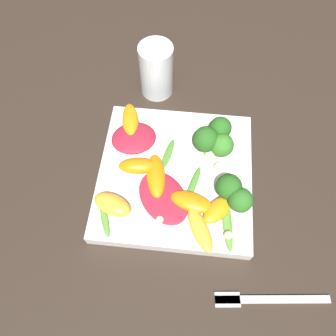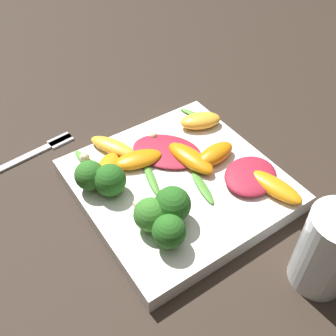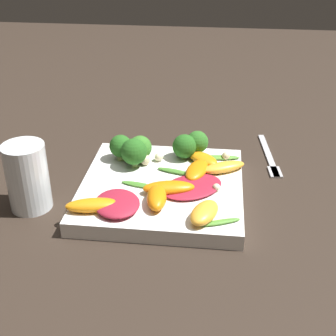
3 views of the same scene
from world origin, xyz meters
name	(u,v)px [view 3 (image 3 of 3)]	position (x,y,z in m)	size (l,w,h in m)	color
ground_plane	(162,195)	(0.00, 0.00, 0.00)	(2.40, 2.40, 0.00)	#2D231C
plate	(162,189)	(0.00, 0.00, 0.01)	(0.25, 0.25, 0.02)	white
drinking_glass	(27,177)	(-0.05, 0.20, 0.05)	(0.06, 0.06, 0.11)	white
fork	(270,159)	(0.14, -0.18, 0.00)	(0.17, 0.03, 0.01)	#B2B2B7
radicchio_leaf_0	(192,187)	(-0.01, -0.05, 0.03)	(0.12, 0.12, 0.01)	maroon
radicchio_leaf_1	(117,203)	(-0.08, 0.06, 0.03)	(0.09, 0.09, 0.01)	maroon
orange_segment_0	(203,159)	(0.07, -0.06, 0.03)	(0.06, 0.06, 0.02)	orange
orange_segment_1	(93,205)	(-0.09, 0.09, 0.03)	(0.04, 0.08, 0.02)	orange
orange_segment_2	(169,188)	(-0.03, -0.01, 0.03)	(0.04, 0.08, 0.02)	orange
orange_segment_3	(224,167)	(0.05, -0.10, 0.03)	(0.06, 0.08, 0.02)	#FCAD33
orange_segment_4	(158,198)	(-0.06, 0.00, 0.04)	(0.07, 0.04, 0.02)	orange
orange_segment_5	(204,213)	(-0.09, -0.07, 0.03)	(0.07, 0.05, 0.02)	#FCAD33
orange_segment_6	(197,170)	(0.03, -0.05, 0.03)	(0.07, 0.05, 0.02)	orange
broccoli_floret_0	(184,147)	(0.09, -0.03, 0.05)	(0.04, 0.04, 0.04)	#7A9E51
broccoli_floret_1	(134,152)	(0.05, 0.05, 0.05)	(0.04, 0.04, 0.05)	#7A9E51
broccoli_floret_2	(121,147)	(0.07, 0.08, 0.05)	(0.04, 0.04, 0.04)	#7A9E51
broccoli_floret_3	(197,142)	(0.10, -0.05, 0.05)	(0.04, 0.04, 0.04)	#84AD5B
broccoli_floret_4	(140,148)	(0.07, 0.05, 0.05)	(0.04, 0.04, 0.04)	#7A9E51
arugula_sprig_0	(176,172)	(0.03, -0.02, 0.03)	(0.03, 0.07, 0.01)	#47842D
arugula_sprig_1	(140,185)	(-0.02, 0.03, 0.03)	(0.03, 0.06, 0.00)	#47842D
arugula_sprig_2	(214,158)	(0.09, -0.08, 0.03)	(0.02, 0.09, 0.01)	#518E33
arugula_sprig_3	(220,222)	(-0.10, -0.09, 0.03)	(0.03, 0.06, 0.00)	#518E33
macadamia_nut_0	(159,157)	(0.07, 0.01, 0.03)	(0.01, 0.01, 0.01)	beige
macadamia_nut_1	(145,160)	(0.05, 0.04, 0.03)	(0.02, 0.02, 0.02)	beige
macadamia_nut_2	(216,187)	(-0.02, -0.09, 0.03)	(0.01, 0.01, 0.01)	beige
macadamia_nut_3	(226,156)	(0.09, -0.10, 0.03)	(0.01, 0.01, 0.01)	beige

